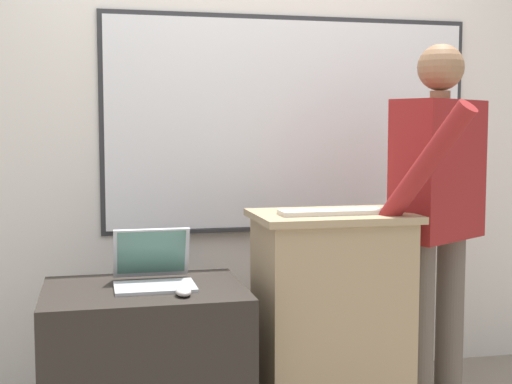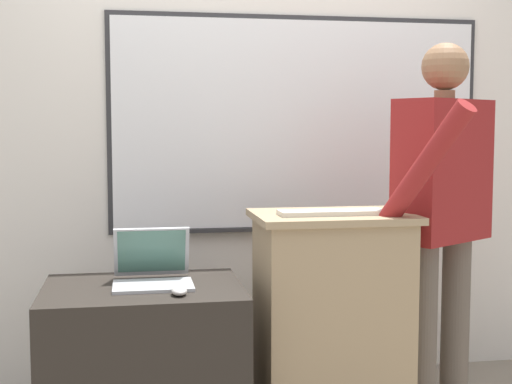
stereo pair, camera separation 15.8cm
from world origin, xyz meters
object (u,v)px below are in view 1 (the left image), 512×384
Objects in this scene: side_desk at (145,371)px; computer_mouse_by_laptop at (183,292)px; laptop at (153,269)px; wireless_keyboard at (332,212)px; lectern_podium at (330,322)px; person_presenter at (438,202)px.

computer_mouse_by_laptop reaches higher than side_desk.
wireless_keyboard is (0.74, -0.08, 0.22)m from laptop.
person_presenter is at bearing 4.00° from lectern_podium.
computer_mouse_by_laptop is at bearing -67.92° from laptop.
person_presenter is 0.55m from wireless_keyboard.
lectern_podium is at bearing -1.21° from laptop.
lectern_podium is at bearing 18.04° from computer_mouse_by_laptop.
side_desk is 2.51× the size of laptop.
lectern_podium is 9.70× the size of computer_mouse_by_laptop.
person_presenter reaches higher than lectern_podium.
lectern_podium is 0.81m from laptop.
wireless_keyboard is at bearing -1.61° from side_desk.
lectern_podium reaches higher than side_desk.
computer_mouse_by_laptop is (-0.65, -0.16, -0.27)m from wireless_keyboard.
person_presenter is 3.80× the size of wireless_keyboard.
side_desk is 1.01m from wireless_keyboard.
laptop is at bearing 53.19° from side_desk.
laptop is (0.04, 0.06, 0.41)m from side_desk.
side_desk is 1.48m from person_presenter.
lectern_podium is 3.02× the size of laptop.
computer_mouse_by_laptop is at bearing -161.96° from lectern_podium.
person_presenter is (1.32, 0.08, 0.65)m from side_desk.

